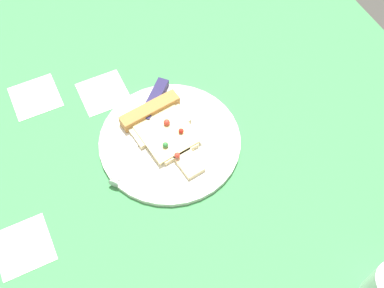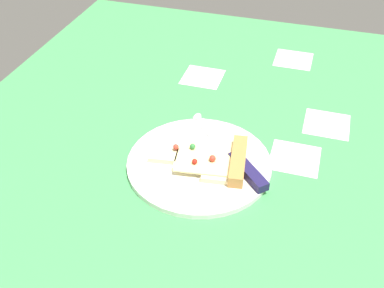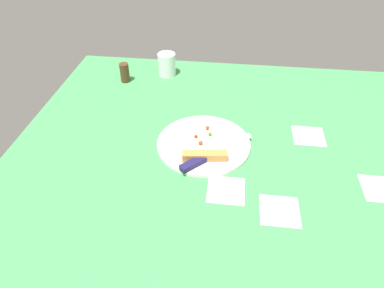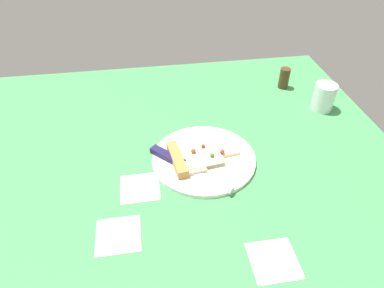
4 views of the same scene
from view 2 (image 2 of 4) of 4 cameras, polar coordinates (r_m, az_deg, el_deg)
name	(u,v)px [view 2 (image 2 of 4)]	position (r cm, az deg, el deg)	size (l,w,h in cm)	color
ground_plane	(247,160)	(89.25, 6.81, -1.90)	(120.08, 120.08, 3.00)	#3D8C4C
plate	(199,163)	(84.76, 0.88, -2.39)	(26.28, 26.28, 1.03)	white
pizza_slice	(213,159)	(83.67, 2.65, -1.90)	(18.31, 12.39, 2.47)	beige
knife	(234,157)	(84.78, 5.20, -1.56)	(18.26, 18.65, 2.45)	silver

